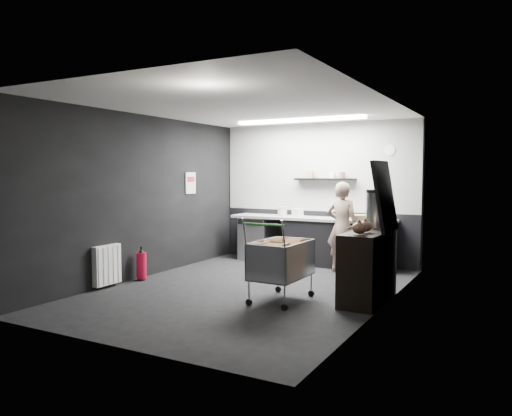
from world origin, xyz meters
The scene contains 22 objects.
floor centered at (0.00, 0.00, 0.00)m, with size 5.50×5.50×0.00m, color black.
ceiling centered at (0.00, 0.00, 2.70)m, with size 5.50×5.50×0.00m, color white.
wall_back centered at (0.00, 2.75, 1.35)m, with size 5.50×5.50×0.00m, color black.
wall_front centered at (0.00, -2.75, 1.35)m, with size 5.50×5.50×0.00m, color black.
wall_left centered at (-2.00, 0.00, 1.35)m, with size 5.50×5.50×0.00m, color black.
wall_right centered at (2.00, 0.00, 1.35)m, with size 5.50×5.50×0.00m, color black.
kitchen_wall_panel centered at (0.00, 2.73, 1.85)m, with size 3.95×0.02×1.70m, color #B1B2AD.
dado_panel centered at (0.00, 2.73, 0.50)m, with size 3.95×0.02×1.00m, color black.
floating_shelf centered at (0.20, 2.62, 1.62)m, with size 1.20×0.22×0.04m, color black.
wall_clock centered at (1.40, 2.72, 2.15)m, with size 0.20×0.20×0.03m, color white.
poster centered at (-1.98, 1.30, 1.55)m, with size 0.02×0.30×0.40m, color silver.
poster_red_band centered at (-1.98, 1.30, 1.62)m, with size 0.01×0.22×0.10m, color red.
radiator centered at (-1.94, -0.90, 0.35)m, with size 0.10×0.50×0.60m, color white.
ceiling_strip centered at (0.00, 1.85, 2.67)m, with size 2.40×0.20×0.04m, color white.
prep_counter centered at (0.14, 2.42, 0.46)m, with size 3.20×0.61×0.90m.
person centered at (0.78, 1.97, 0.79)m, with size 0.58×0.38×1.59m, color beige.
shopping_cart centered at (0.71, -0.33, 0.53)m, with size 0.62×1.00×1.11m.
sideboard centered at (1.75, 0.26, 0.60)m, with size 0.54×1.27×1.90m.
fire_extinguisher centered at (-1.85, -0.23, 0.26)m, with size 0.16×0.16×0.53m.
cardboard_box centered at (1.10, 2.37, 0.95)m, with size 0.46×0.35×0.09m, color #A18656.
pink_tub centered at (-0.59, 2.42, 0.99)m, with size 0.18×0.18×0.18m, color beige.
white_container centered at (-0.25, 2.37, 0.98)m, with size 0.18×0.14×0.16m, color white.
Camera 1 is at (3.61, -6.36, 1.74)m, focal length 35.00 mm.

